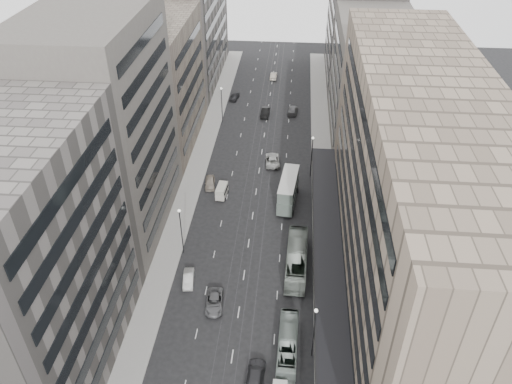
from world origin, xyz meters
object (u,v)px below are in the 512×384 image
(bus_far, at_px, (297,259))
(sedan_2, at_px, (214,302))
(double_decker, at_px, (288,190))
(panel_van, at_px, (222,191))
(sedan_1, at_px, (189,279))
(bus_near, at_px, (288,344))

(bus_far, xyz_separation_m, sedan_2, (-10.91, -8.29, -1.03))
(double_decker, distance_m, panel_van, 11.77)
(double_decker, bearing_deg, sedan_1, -117.75)
(bus_near, height_order, double_decker, double_decker)
(double_decker, height_order, panel_van, double_decker)
(bus_far, bearing_deg, sedan_1, 17.19)
(sedan_1, bearing_deg, panel_van, 77.81)
(bus_near, relative_size, bus_far, 0.80)
(bus_far, distance_m, panel_van, 21.52)
(bus_far, height_order, double_decker, double_decker)
(panel_van, height_order, sedan_2, panel_van)
(panel_van, bearing_deg, sedan_1, -90.19)
(panel_van, relative_size, sedan_1, 0.90)
(bus_near, bearing_deg, double_decker, -87.12)
(double_decker, xyz_separation_m, panel_van, (-11.64, 0.86, -1.52))
(sedan_1, height_order, sedan_2, sedan_2)
(bus_near, distance_m, double_decker, 30.92)
(double_decker, bearing_deg, bus_near, -82.28)
(sedan_1, distance_m, sedan_2, 5.92)
(bus_near, distance_m, sedan_1, 17.96)
(double_decker, height_order, sedan_2, double_decker)
(bus_far, xyz_separation_m, double_decker, (-1.77, 15.96, 1.03))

